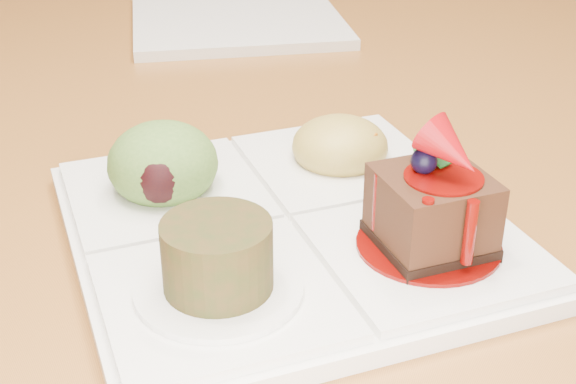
{
  "coord_description": "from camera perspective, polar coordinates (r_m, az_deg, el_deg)",
  "views": [
    {
      "loc": [
        -0.0,
        -0.94,
        1.03
      ],
      "look_at": [
        0.02,
        -0.49,
        0.79
      ],
      "focal_mm": 50.0,
      "sensor_mm": 36.0,
      "label": 1
    }
  ],
  "objects": [
    {
      "name": "sampler_plate",
      "position": [
        0.52,
        -0.38,
        -1.16
      ],
      "size": [
        0.34,
        0.34,
        0.11
      ],
      "rotation": [
        0.0,
        0.0,
        0.31
      ],
      "color": "white",
      "rests_on": "dining_table"
    },
    {
      "name": "dining_table",
      "position": [
        1.0,
        -2.61,
        8.2
      ],
      "size": [
        1.0,
        1.8,
        0.75
      ],
      "color": "#976027",
      "rests_on": "ground"
    },
    {
      "name": "second_plate",
      "position": [
        0.98,
        -3.68,
        12.15
      ],
      "size": [
        0.27,
        0.27,
        0.01
      ],
      "primitive_type": "cube",
      "rotation": [
        0.0,
        0.0,
        0.12
      ],
      "color": "white",
      "rests_on": "dining_table"
    }
  ]
}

